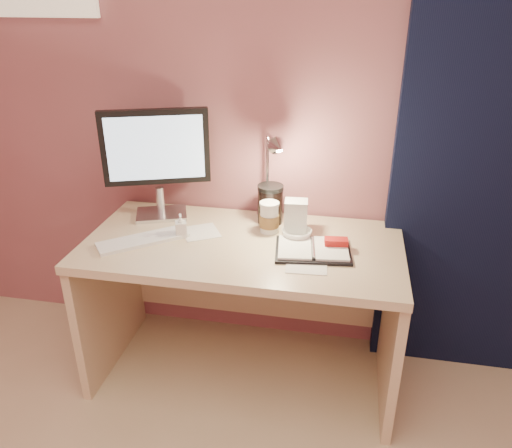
% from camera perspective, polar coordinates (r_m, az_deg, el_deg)
% --- Properties ---
extents(room, '(3.50, 3.50, 3.50)m').
position_cam_1_polar(room, '(2.36, 23.60, 8.24)').
color(room, '#C6B28E').
rests_on(room, ground).
extents(desk, '(1.40, 0.70, 0.73)m').
position_cam_1_polar(desk, '(2.38, -1.12, -6.16)').
color(desk, '#CAAD8F').
rests_on(desk, ground).
extents(monitor, '(0.48, 0.25, 0.53)m').
position_cam_1_polar(monitor, '(2.39, -11.35, 7.83)').
color(monitor, silver).
rests_on(monitor, desk).
extents(keyboard, '(0.38, 0.34, 0.02)m').
position_cam_1_polar(keyboard, '(2.26, -12.78, -1.78)').
color(keyboard, white).
rests_on(keyboard, desk).
extents(planner, '(0.34, 0.27, 0.05)m').
position_cam_1_polar(planner, '(2.14, 6.74, -2.83)').
color(planner, black).
rests_on(planner, desk).
extents(paper_a, '(0.18, 0.18, 0.00)m').
position_cam_1_polar(paper_a, '(2.04, 5.81, -4.55)').
color(paper_a, white).
rests_on(paper_a, desk).
extents(paper_c, '(0.22, 0.22, 0.00)m').
position_cam_1_polar(paper_c, '(2.30, -6.36, -0.94)').
color(paper_c, white).
rests_on(paper_c, desk).
extents(coffee_cup, '(0.09, 0.09, 0.15)m').
position_cam_1_polar(coffee_cup, '(2.27, 1.53, 0.67)').
color(coffee_cup, silver).
rests_on(coffee_cup, desk).
extents(bowl, '(0.17, 0.17, 0.04)m').
position_cam_1_polar(bowl, '(2.24, 4.68, -1.15)').
color(bowl, white).
rests_on(bowl, desk).
extents(lotion_bottle, '(0.06, 0.06, 0.11)m').
position_cam_1_polar(lotion_bottle, '(2.25, -8.58, -0.19)').
color(lotion_bottle, silver).
rests_on(lotion_bottle, desk).
extents(dark_jar, '(0.12, 0.12, 0.17)m').
position_cam_1_polar(dark_jar, '(2.36, 1.64, 2.07)').
color(dark_jar, black).
rests_on(dark_jar, desk).
extents(product_box, '(0.11, 0.09, 0.15)m').
position_cam_1_polar(product_box, '(2.27, 4.57, 0.88)').
color(product_box, silver).
rests_on(product_box, desk).
extents(desk_lamp, '(0.18, 0.27, 0.44)m').
position_cam_1_polar(desk_lamp, '(2.27, -0.27, 6.30)').
color(desk_lamp, silver).
rests_on(desk_lamp, desk).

